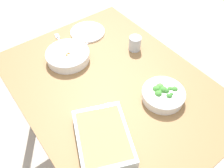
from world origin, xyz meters
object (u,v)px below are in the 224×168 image
object	(u,v)px
stew_bowl	(68,55)
side_plate	(88,32)
broccoli_bowl	(163,94)
drink_cup	(135,44)
baking_dish	(103,138)
fork_on_table	(60,41)
spoon_by_stew	(83,46)

from	to	relation	value
stew_bowl	side_plate	bearing A→B (deg)	-57.22
stew_bowl	broccoli_bowl	xyz separation A→B (m)	(-0.53, -0.23, -0.00)
broccoli_bowl	drink_cup	xyz separation A→B (m)	(0.37, -0.13, 0.01)
baking_dish	fork_on_table	distance (m)	0.74
drink_cup	side_plate	bearing A→B (deg)	24.53
broccoli_bowl	spoon_by_stew	world-z (taller)	broccoli_bowl
side_plate	broccoli_bowl	bearing A→B (deg)	-179.44
fork_on_table	side_plate	bearing A→B (deg)	-99.97
drink_cup	broccoli_bowl	bearing A→B (deg)	160.30
broccoli_bowl	baking_dish	distance (m)	0.37
broccoli_bowl	spoon_by_stew	distance (m)	0.58
fork_on_table	drink_cup	bearing A→B (deg)	-135.88
spoon_by_stew	stew_bowl	bearing A→B (deg)	107.88
baking_dish	spoon_by_stew	xyz separation A→B (m)	(0.58, -0.27, -0.03)
stew_bowl	drink_cup	bearing A→B (deg)	-113.33
side_plate	spoon_by_stew	bearing A→B (deg)	136.67
broccoli_bowl	fork_on_table	xyz separation A→B (m)	(0.70, 0.19, -0.03)
baking_dish	drink_cup	world-z (taller)	drink_cup
broccoli_bowl	baking_dish	world-z (taller)	broccoli_bowl
stew_bowl	spoon_by_stew	xyz separation A→B (m)	(0.04, -0.13, -0.03)
broccoli_bowl	fork_on_table	distance (m)	0.73
stew_bowl	spoon_by_stew	distance (m)	0.14
side_plate	spoon_by_stew	size ratio (longest dim) A/B	1.28
stew_bowl	baking_dish	xyz separation A→B (m)	(-0.54, 0.14, 0.00)
stew_bowl	fork_on_table	xyz separation A→B (m)	(0.18, -0.04, -0.03)
baking_dish	side_plate	size ratio (longest dim) A/B	1.64
side_plate	fork_on_table	xyz separation A→B (m)	(0.03, 0.19, -0.00)
stew_bowl	drink_cup	size ratio (longest dim) A/B	2.92
side_plate	spoon_by_stew	world-z (taller)	side_plate
stew_bowl	fork_on_table	size ratio (longest dim) A/B	1.41
broccoli_bowl	spoon_by_stew	bearing A→B (deg)	10.51
baking_dish	spoon_by_stew	bearing A→B (deg)	-24.72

